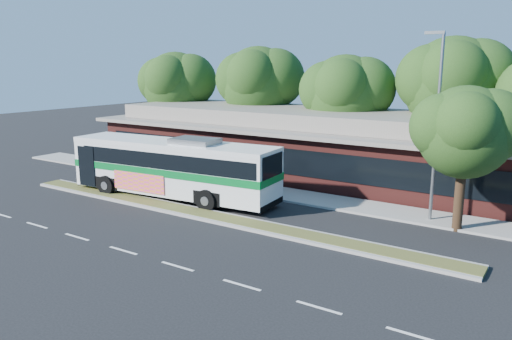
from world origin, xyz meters
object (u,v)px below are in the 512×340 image
Objects in this scene: lamp_post at (436,122)px; transit_bus at (174,164)px; sedan at (185,157)px; sidewalk_tree at (473,131)px.

lamp_post is 0.70× the size of transit_bus.
transit_bus is at bearing -164.49° from sedan.
sidewalk_tree is (1.74, -0.60, -0.21)m from lamp_post.
sedan is (-18.93, 3.55, -4.19)m from lamp_post.
transit_bus is 15.73m from sidewalk_tree.
sedan is 0.74× the size of sidewalk_tree.
sidewalk_tree is (15.21, 3.00, 2.70)m from transit_bus.
transit_bus is at bearing -168.85° from sidewalk_tree.
transit_bus is (-13.47, -3.60, -2.91)m from lamp_post.
lamp_post is 1.84× the size of sedan.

